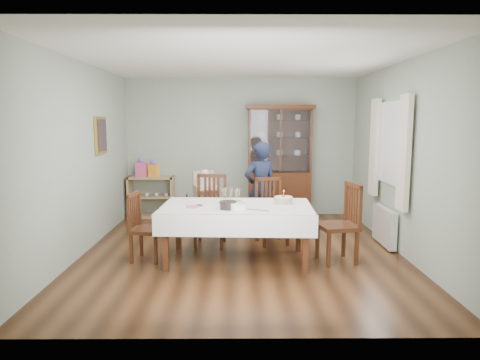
{
  "coord_description": "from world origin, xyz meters",
  "views": [
    {
      "loc": [
        -0.06,
        -5.99,
        1.87
      ],
      "look_at": [
        -0.02,
        0.2,
        1.02
      ],
      "focal_mm": 32.0,
      "sensor_mm": 36.0,
      "label": 1
    }
  ],
  "objects_px": {
    "woman": "(260,189)",
    "birthday_cake": "(284,201)",
    "chair_far_right": "(272,224)",
    "champagne_tray": "(231,199)",
    "gift_bag_orange": "(154,169)",
    "gift_bag_pink": "(141,168)",
    "china_cabinet": "(279,160)",
    "chair_far_left": "(210,224)",
    "chair_end_left": "(147,240)",
    "dining_table": "(237,233)",
    "sideboard": "(151,197)",
    "chair_end_right": "(338,239)",
    "high_chair": "(206,208)"
  },
  "relations": [
    {
      "from": "chair_far_right",
      "to": "birthday_cake",
      "type": "distance_m",
      "value": 0.94
    },
    {
      "from": "chair_far_left",
      "to": "chair_far_right",
      "type": "distance_m",
      "value": 0.94
    },
    {
      "from": "dining_table",
      "to": "chair_far_right",
      "type": "relative_size",
      "value": 2.05
    },
    {
      "from": "chair_far_left",
      "to": "dining_table",
      "type": "bearing_deg",
      "value": -57.36
    },
    {
      "from": "dining_table",
      "to": "china_cabinet",
      "type": "relative_size",
      "value": 0.94
    },
    {
      "from": "birthday_cake",
      "to": "gift_bag_pink",
      "type": "xyz_separation_m",
      "value": [
        -2.49,
        2.61,
        0.15
      ]
    },
    {
      "from": "sideboard",
      "to": "champagne_tray",
      "type": "bearing_deg",
      "value": -58.04
    },
    {
      "from": "chair_far_left",
      "to": "birthday_cake",
      "type": "xyz_separation_m",
      "value": [
        1.03,
        -0.72,
        0.5
      ]
    },
    {
      "from": "sideboard",
      "to": "woman",
      "type": "distance_m",
      "value": 2.51
    },
    {
      "from": "dining_table",
      "to": "gift_bag_pink",
      "type": "distance_m",
      "value": 3.29
    },
    {
      "from": "gift_bag_pink",
      "to": "birthday_cake",
      "type": "bearing_deg",
      "value": -46.45
    },
    {
      "from": "champagne_tray",
      "to": "chair_end_left",
      "type": "bearing_deg",
      "value": -175.16
    },
    {
      "from": "dining_table",
      "to": "chair_end_left",
      "type": "height_order",
      "value": "chair_end_left"
    },
    {
      "from": "chair_end_right",
      "to": "woman",
      "type": "height_order",
      "value": "woman"
    },
    {
      "from": "chair_end_right",
      "to": "champagne_tray",
      "type": "xyz_separation_m",
      "value": [
        -1.43,
        0.17,
        0.51
      ]
    },
    {
      "from": "dining_table",
      "to": "birthday_cake",
      "type": "height_order",
      "value": "birthday_cake"
    },
    {
      "from": "gift_bag_orange",
      "to": "chair_end_right",
      "type": "bearing_deg",
      "value": -42.43
    },
    {
      "from": "dining_table",
      "to": "chair_end_right",
      "type": "bearing_deg",
      "value": -2.37
    },
    {
      "from": "gift_bag_orange",
      "to": "woman",
      "type": "bearing_deg",
      "value": -34.35
    },
    {
      "from": "woman",
      "to": "birthday_cake",
      "type": "height_order",
      "value": "woman"
    },
    {
      "from": "dining_table",
      "to": "chair_end_right",
      "type": "relative_size",
      "value": 1.94
    },
    {
      "from": "chair_far_left",
      "to": "china_cabinet",
      "type": "bearing_deg",
      "value": 61.9
    },
    {
      "from": "dining_table",
      "to": "china_cabinet",
      "type": "xyz_separation_m",
      "value": [
        0.82,
        2.66,
        0.74
      ]
    },
    {
      "from": "chair_end_left",
      "to": "champagne_tray",
      "type": "relative_size",
      "value": 2.71
    },
    {
      "from": "sideboard",
      "to": "birthday_cake",
      "type": "relative_size",
      "value": 3.16
    },
    {
      "from": "sideboard",
      "to": "gift_bag_pink",
      "type": "height_order",
      "value": "gift_bag_pink"
    },
    {
      "from": "chair_far_right",
      "to": "gift_bag_pink",
      "type": "xyz_separation_m",
      "value": [
        -2.39,
        1.84,
        0.67
      ]
    },
    {
      "from": "chair_end_left",
      "to": "gift_bag_pink",
      "type": "height_order",
      "value": "gift_bag_pink"
    },
    {
      "from": "gift_bag_orange",
      "to": "birthday_cake",
      "type": "bearing_deg",
      "value": -49.38
    },
    {
      "from": "china_cabinet",
      "to": "gift_bag_orange",
      "type": "xyz_separation_m",
      "value": [
        -2.44,
        0.0,
        -0.17
      ]
    },
    {
      "from": "chair_far_right",
      "to": "chair_end_left",
      "type": "relative_size",
      "value": 1.09
    },
    {
      "from": "china_cabinet",
      "to": "chair_end_right",
      "type": "relative_size",
      "value": 2.06
    },
    {
      "from": "woman",
      "to": "chair_end_left",
      "type": "bearing_deg",
      "value": 14.86
    },
    {
      "from": "sideboard",
      "to": "chair_end_right",
      "type": "distance_m",
      "value": 4.08
    },
    {
      "from": "china_cabinet",
      "to": "sideboard",
      "type": "xyz_separation_m",
      "value": [
        -2.5,
        0.02,
        -0.72
      ]
    },
    {
      "from": "chair_far_left",
      "to": "high_chair",
      "type": "xyz_separation_m",
      "value": [
        -0.12,
        0.68,
        0.11
      ]
    },
    {
      "from": "chair_end_right",
      "to": "gift_bag_orange",
      "type": "relative_size",
      "value": 3.1
    },
    {
      "from": "chair_end_left",
      "to": "woman",
      "type": "relative_size",
      "value": 0.6
    },
    {
      "from": "dining_table",
      "to": "high_chair",
      "type": "bearing_deg",
      "value": 109.97
    },
    {
      "from": "high_chair",
      "to": "gift_bag_orange",
      "type": "bearing_deg",
      "value": 113.06
    },
    {
      "from": "chair_far_right",
      "to": "woman",
      "type": "xyz_separation_m",
      "value": [
        -0.15,
        0.47,
        0.47
      ]
    },
    {
      "from": "dining_table",
      "to": "sideboard",
      "type": "relative_size",
      "value": 2.28
    },
    {
      "from": "chair_far_right",
      "to": "champagne_tray",
      "type": "distance_m",
      "value": 1.08
    },
    {
      "from": "chair_far_left",
      "to": "woman",
      "type": "xyz_separation_m",
      "value": [
        0.79,
        0.53,
        0.46
      ]
    },
    {
      "from": "birthday_cake",
      "to": "gift_bag_orange",
      "type": "xyz_separation_m",
      "value": [
        -2.24,
        2.61,
        0.14
      ]
    },
    {
      "from": "champagne_tray",
      "to": "chair_end_right",
      "type": "bearing_deg",
      "value": -6.82
    },
    {
      "from": "gift_bag_pink",
      "to": "dining_table",
      "type": "bearing_deg",
      "value": -55.08
    },
    {
      "from": "chair_end_right",
      "to": "chair_end_left",
      "type": "bearing_deg",
      "value": -102.93
    },
    {
      "from": "sideboard",
      "to": "champagne_tray",
      "type": "relative_size",
      "value": 2.65
    },
    {
      "from": "champagne_tray",
      "to": "gift_bag_pink",
      "type": "relative_size",
      "value": 0.9
    }
  ]
}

